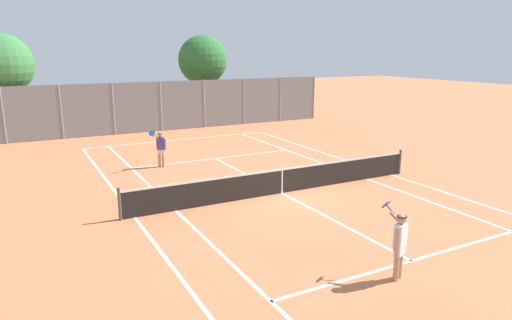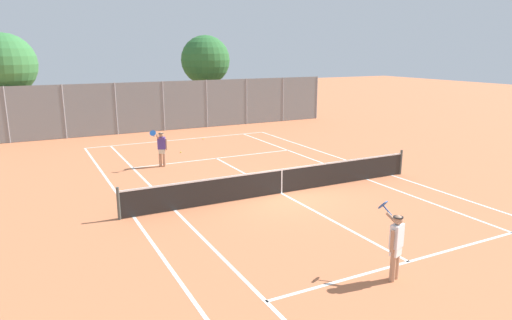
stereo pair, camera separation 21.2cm
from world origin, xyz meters
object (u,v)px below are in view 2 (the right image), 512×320
player_near_side (396,243)px  tree_behind_right (206,61)px  tennis_net (282,180)px  loose_tennis_ball_2 (181,152)px  loose_tennis_ball_1 (171,194)px  loose_tennis_ball_0 (203,139)px  tree_behind_left (4,66)px  player_far_left (162,147)px

player_near_side → tree_behind_right: tree_behind_right is taller
tennis_net → tree_behind_right: tree_behind_right is taller
tennis_net → loose_tennis_ball_2: (-1.18, 8.43, -0.48)m
loose_tennis_ball_1 → tennis_net: bearing=-24.9°
player_near_side → loose_tennis_ball_0: (2.21, 18.25, -0.89)m
tree_behind_left → tree_behind_right: 13.18m
player_far_left → tree_behind_left: 13.35m
loose_tennis_ball_2 → loose_tennis_ball_1: bearing=-110.9°
player_far_left → tree_behind_left: tree_behind_left is taller
tennis_net → tree_behind_right: size_ratio=1.90×
loose_tennis_ball_1 → loose_tennis_ball_2: size_ratio=1.00×
tree_behind_left → tree_behind_right: size_ratio=0.99×
loose_tennis_ball_2 → player_far_left: bearing=-124.6°
player_near_side → loose_tennis_ball_2: 15.36m
player_far_left → loose_tennis_ball_2: (1.66, 2.40, -0.89)m
tennis_net → player_far_left: bearing=115.2°
loose_tennis_ball_0 → tree_behind_right: bearing=67.0°
player_far_left → loose_tennis_ball_0: (4.03, 5.33, -0.89)m
loose_tennis_ball_2 → tree_behind_right: (5.31, 9.84, 4.41)m
loose_tennis_ball_1 → loose_tennis_ball_2: same height
player_far_left → tree_behind_left: bearing=118.6°
loose_tennis_ball_0 → loose_tennis_ball_1: same height
player_near_side → loose_tennis_ball_1: player_near_side is taller
loose_tennis_ball_2 → loose_tennis_ball_0: bearing=50.9°
player_near_side → tree_behind_right: 25.93m
tennis_net → loose_tennis_ball_1: (-3.73, 1.73, -0.48)m
loose_tennis_ball_0 → tree_behind_right: tree_behind_right is taller
player_far_left → loose_tennis_ball_1: player_far_left is taller
player_near_side → loose_tennis_ball_0: player_near_side is taller
tennis_net → player_near_side: player_near_side is taller
loose_tennis_ball_2 → tree_behind_left: 12.64m
tennis_net → loose_tennis_ball_1: bearing=155.1°
tree_behind_right → loose_tennis_ball_0: bearing=-113.0°
loose_tennis_ball_1 → loose_tennis_ball_2: bearing=69.1°
loose_tennis_ball_0 → loose_tennis_ball_2: size_ratio=1.00×
player_far_left → loose_tennis_ball_1: 4.47m
tree_behind_right → player_near_side: bearing=-101.6°
loose_tennis_ball_0 → tree_behind_left: size_ratio=0.01×
loose_tennis_ball_2 → tree_behind_right: size_ratio=0.01×
player_far_left → loose_tennis_ball_2: bearing=55.4°
player_near_side → player_far_left: size_ratio=1.00×
loose_tennis_ball_2 → player_near_side: bearing=-89.4°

